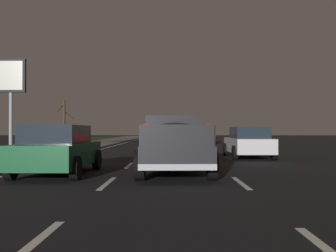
{
  "coord_description": "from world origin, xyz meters",
  "views": [
    {
      "loc": [
        -0.76,
        0.05,
        1.39
      ],
      "look_at": [
        11.01,
        0.18,
        1.51
      ],
      "focal_mm": 41.15,
      "sensor_mm": 36.0,
      "label": 1
    }
  ],
  "objects_px": {
    "pickup_truck": "(174,143)",
    "bare_tree_far": "(64,121)",
    "sedan_white": "(248,142)",
    "gas_price_sign": "(11,83)",
    "sedan_red": "(205,136)",
    "sedan_green": "(58,149)"
  },
  "relations": [
    {
      "from": "sedan_green",
      "to": "bare_tree_far",
      "type": "xyz_separation_m",
      "value": [
        27.21,
        7.53,
        1.55
      ]
    },
    {
      "from": "sedan_white",
      "to": "gas_price_sign",
      "type": "bearing_deg",
      "value": 68.72
    },
    {
      "from": "sedan_white",
      "to": "gas_price_sign",
      "type": "xyz_separation_m",
      "value": [
        5.54,
        14.22,
        3.67
      ]
    },
    {
      "from": "pickup_truck",
      "to": "sedan_red",
      "type": "height_order",
      "value": "pickup_truck"
    },
    {
      "from": "sedan_green",
      "to": "sedan_white",
      "type": "height_order",
      "value": "same"
    },
    {
      "from": "bare_tree_far",
      "to": "pickup_truck",
      "type": "bearing_deg",
      "value": -157.38
    },
    {
      "from": "sedan_red",
      "to": "bare_tree_far",
      "type": "distance_m",
      "value": 14.5
    },
    {
      "from": "sedan_white",
      "to": "sedan_red",
      "type": "bearing_deg",
      "value": 1.31
    },
    {
      "from": "sedan_white",
      "to": "pickup_truck",
      "type": "bearing_deg",
      "value": 150.86
    },
    {
      "from": "pickup_truck",
      "to": "bare_tree_far",
      "type": "distance_m",
      "value": 29.0
    },
    {
      "from": "sedan_green",
      "to": "sedan_red",
      "type": "relative_size",
      "value": 0.99
    },
    {
      "from": "sedan_white",
      "to": "gas_price_sign",
      "type": "relative_size",
      "value": 0.73
    },
    {
      "from": "pickup_truck",
      "to": "sedan_green",
      "type": "xyz_separation_m",
      "value": [
        -0.48,
        3.61,
        -0.2
      ]
    },
    {
      "from": "sedan_white",
      "to": "sedan_red",
      "type": "height_order",
      "value": "same"
    },
    {
      "from": "gas_price_sign",
      "to": "bare_tree_far",
      "type": "relative_size",
      "value": 1.35
    },
    {
      "from": "pickup_truck",
      "to": "gas_price_sign",
      "type": "xyz_separation_m",
      "value": [
        12.24,
        10.49,
        3.47
      ]
    },
    {
      "from": "pickup_truck",
      "to": "sedan_red",
      "type": "xyz_separation_m",
      "value": [
        26.83,
        -3.27,
        -0.2
      ]
    },
    {
      "from": "sedan_white",
      "to": "gas_price_sign",
      "type": "height_order",
      "value": "gas_price_sign"
    },
    {
      "from": "pickup_truck",
      "to": "sedan_green",
      "type": "relative_size",
      "value": 1.24
    },
    {
      "from": "pickup_truck",
      "to": "sedan_white",
      "type": "bearing_deg",
      "value": -29.14
    },
    {
      "from": "sedan_white",
      "to": "sedan_red",
      "type": "xyz_separation_m",
      "value": [
        20.12,
        0.46,
        0.0
      ]
    },
    {
      "from": "pickup_truck",
      "to": "sedan_red",
      "type": "relative_size",
      "value": 1.24
    }
  ]
}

